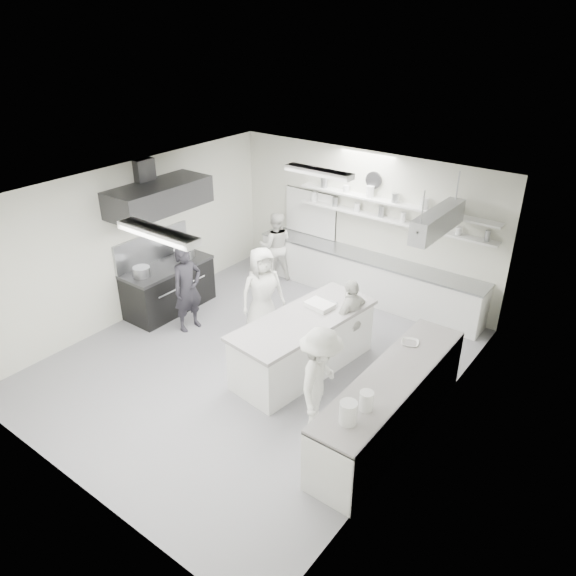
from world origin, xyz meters
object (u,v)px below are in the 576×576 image
Objects in this scene: right_counter at (390,405)px; cook_stove at (188,289)px; stove at (169,288)px; cook_back at (276,246)px; prep_island at (304,345)px; back_counter at (365,277)px.

cook_stove reaches higher than right_counter.
cook_back is (0.83, 2.42, 0.32)m from stove.
stove is 1.08× the size of cook_stove.
cook_stove is 1.09× the size of cook_back.
cook_back is (-4.42, 3.02, 0.30)m from right_counter.
right_counter is 1.30× the size of prep_island.
back_counter is at bearing 124.65° from right_counter.
cook_stove is at bearing -168.11° from prep_island.
stove is at bearing 33.16° from cook_back.
cook_back reaches higher than prep_island.
right_counter is 1.98× the size of cook_stove.
cook_back is at bearing 71.07° from stove.
cook_back is (-2.07, -0.38, 0.31)m from back_counter.
stove is 4.03m from back_counter.
cook_back reaches higher than right_counter.
stove is at bearing 173.48° from right_counter.
cook_stove is at bearing -123.21° from back_counter.
cook_back is (-2.54, 2.49, 0.30)m from prep_island.
stove is at bearing -136.01° from back_counter.
back_counter is 2.13m from cook_back.
right_counter is at bearing 107.79° from cook_back.
cook_stove is (0.88, -0.29, 0.38)m from stove.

